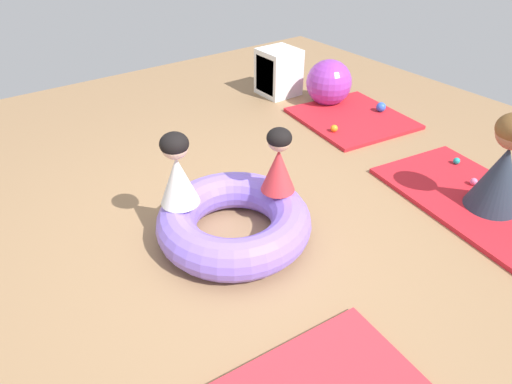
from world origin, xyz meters
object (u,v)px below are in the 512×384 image
Objects in this scene: play_ball_orange at (334,128)px; play_ball_blue at (381,107)px; storage_cube at (277,72)px; play_ball_pink at (474,182)px; inflatable_cushion at (234,221)px; child_in_white at (177,170)px; play_ball_teal at (457,161)px; exercise_ball_large at (329,83)px; child_in_red at (279,161)px; adult_seated at (504,164)px.

play_ball_blue is at bearing 94.33° from play_ball_orange.
play_ball_blue is 1.35m from storage_cube.
inflatable_cushion is at bearing -108.39° from play_ball_pink.
child_in_white is 2.64m from play_ball_teal.
play_ball_orange is 0.14× the size of exercise_ball_large.
play_ball_blue is (-0.06, 0.80, 0.02)m from play_ball_orange.
play_ball_blue is 1.71× the size of play_ball_pink.
play_ball_blue is at bearing 25.25° from exercise_ball_large.
storage_cube is (-0.62, -0.29, 0.01)m from exercise_ball_large.
inflatable_cushion is at bearing -72.04° from play_ball_blue.
inflatable_cushion reaches higher than play_ball_pink.
child_in_white is at bearing -45.84° from child_in_red.
play_ball_pink is 2.13m from exercise_ball_large.
child_in_white is at bearing -52.25° from storage_cube.
adult_seated reaches higher than inflatable_cushion.
exercise_ball_large is (-0.65, 0.52, 0.19)m from play_ball_orange.
child_in_red reaches higher than play_ball_orange.
adult_seated is at bearing -22.61° from play_ball_blue.
inflatable_cushion is 17.88× the size of play_ball_pink.
storage_cube is (-2.05, 2.02, 0.13)m from inflatable_cushion.
inflatable_cushion is 10.45× the size of play_ball_blue.
inflatable_cushion is 18.33× the size of play_ball_teal.
adult_seated reaches higher than play_ball_blue.
child_in_red is 0.63× the size of adult_seated.
child_in_white reaches higher than exercise_ball_large.
child_in_red is at bearing -111.51° from play_ball_pink.
play_ball_blue is (-1.22, 0.36, 0.02)m from play_ball_teal.
child_in_red is 0.73m from child_in_white.
inflatable_cushion reaches higher than play_ball_teal.
child_in_white reaches higher than storage_cube.
child_in_white is at bearing -65.78° from exercise_ball_large.
child_in_white is 1.02× the size of exercise_ball_large.
play_ball_pink is at bearing 9.44° from play_ball_orange.
adult_seated is 2.99m from storage_cube.
adult_seated is 0.48m from play_ball_pink.
storage_cube is at bearing -175.06° from play_ball_teal.
exercise_ball_large is at bearing -157.47° from adult_seated.
play_ball_blue is (-1.78, 0.74, -0.34)m from adult_seated.
child_in_white is 2.97m from play_ball_blue.
adult_seated is 12.65× the size of play_ball_pink.
play_ball_orange reaches higher than play_ball_teal.
adult_seated is (1.19, 2.14, -0.13)m from child_in_white.
adult_seated is at bearing 125.47° from child_in_red.
child_in_red is 7.92× the size of play_ball_pink.
storage_cube is at bearing -62.73° from child_in_white.
play_ball_teal is 0.57× the size of play_ball_blue.
inflatable_cushion reaches higher than play_ball_orange.
adult_seated is 12.97× the size of play_ball_teal.
inflatable_cushion is 0.55m from child_in_red.
exercise_ball_large is at bearing 141.08° from play_ball_orange.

